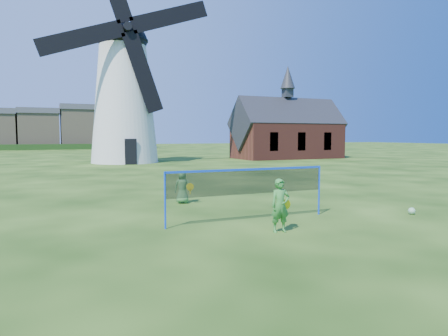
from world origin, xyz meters
TOP-DOWN VIEW (x-y plane):
  - ground at (0.00, 0.00)m, footprint 220.00×220.00m
  - windmill at (1.57, 26.88)m, footprint 14.69×6.10m
  - chapel at (19.24, 26.96)m, footprint 11.94×5.79m
  - badminton_net at (0.56, -0.48)m, footprint 5.05×0.05m
  - player_girl at (0.70, -2.00)m, footprint 0.69×0.39m
  - player_boy at (-0.28, 3.25)m, footprint 0.71×0.59m
  - play_ball at (5.77, -1.66)m, footprint 0.22×0.22m

SIDE VIEW (x-z plane):
  - ground at x=0.00m, z-range 0.00..0.00m
  - play_ball at x=5.77m, z-range 0.00..0.22m
  - player_boy at x=-0.28m, z-range 0.00..1.22m
  - player_girl at x=0.70m, z-range 0.00..1.39m
  - badminton_net at x=0.56m, z-range 0.36..1.91m
  - chapel at x=19.24m, z-range -2.21..7.89m
  - windmill at x=1.57m, z-range -3.14..15.97m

